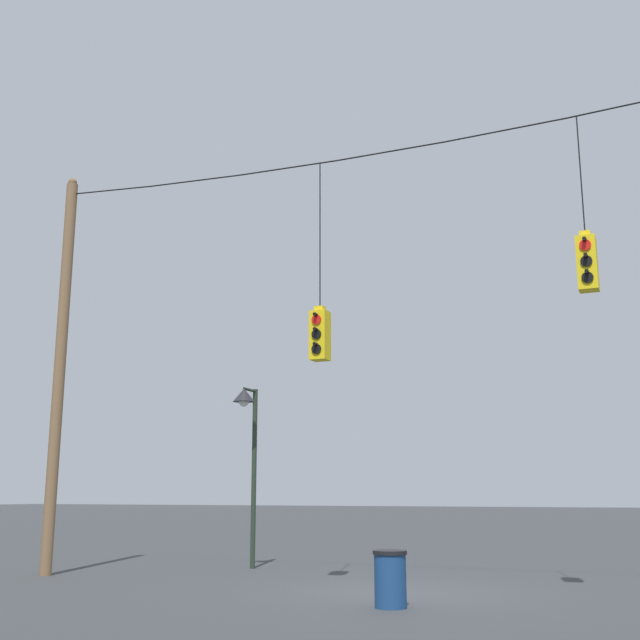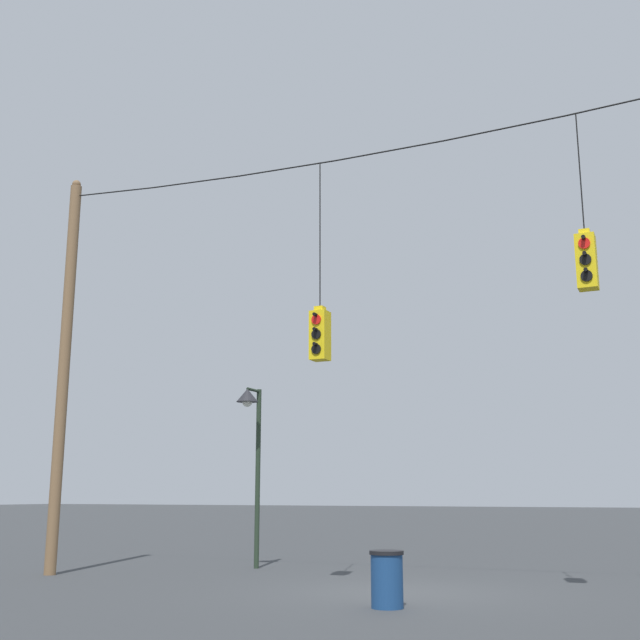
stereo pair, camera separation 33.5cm
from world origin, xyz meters
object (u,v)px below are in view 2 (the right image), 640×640
at_px(trash_bin, 387,579).
at_px(traffic_light_near_left_pole, 320,333).
at_px(traffic_light_near_right_pole, 586,260).
at_px(utility_pole_left, 64,368).
at_px(street_lamp, 251,425).

bearing_deg(trash_bin, traffic_light_near_left_pole, 136.95).
relative_size(traffic_light_near_right_pole, trash_bin, 3.84).
relative_size(utility_pole_left, traffic_light_near_left_pole, 2.21).
bearing_deg(traffic_light_near_right_pole, utility_pole_left, 179.96).
xyz_separation_m(utility_pole_left, traffic_light_near_left_pole, (6.53, -0.01, 0.27)).
xyz_separation_m(utility_pole_left, traffic_light_near_right_pole, (11.69, -0.01, 1.16)).
bearing_deg(street_lamp, traffic_light_near_left_pole, -42.66).
distance_m(utility_pole_left, traffic_light_near_left_pole, 6.54).
xyz_separation_m(traffic_light_near_left_pole, traffic_light_near_right_pole, (5.16, -0.00, 0.89)).
distance_m(street_lamp, trash_bin, 7.65).
bearing_deg(traffic_light_near_left_pole, street_lamp, 137.34).
relative_size(street_lamp, trash_bin, 4.96).
distance_m(traffic_light_near_left_pole, trash_bin, 5.22).
height_order(traffic_light_near_left_pole, trash_bin, traffic_light_near_left_pole).
xyz_separation_m(utility_pole_left, street_lamp, (3.36, 2.91, -1.22)).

